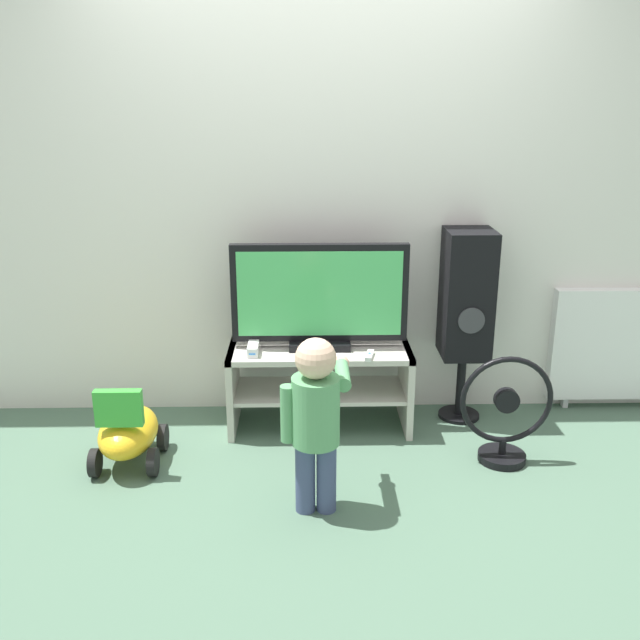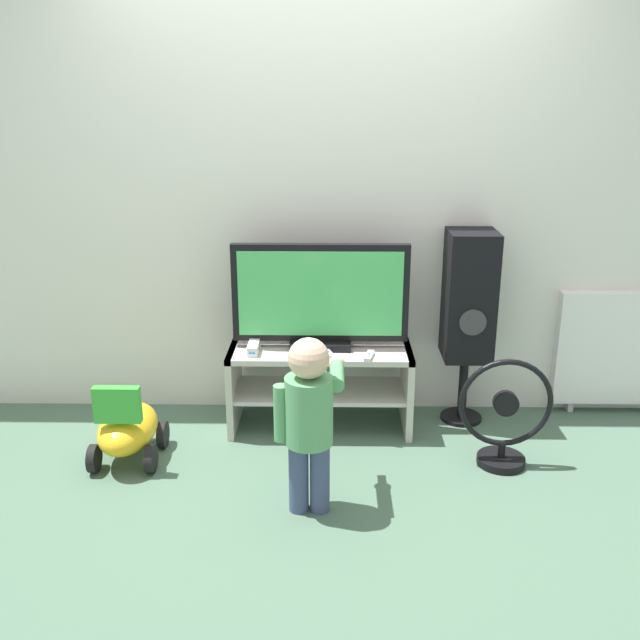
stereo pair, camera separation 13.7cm
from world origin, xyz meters
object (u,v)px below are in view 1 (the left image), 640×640
(television, at_px, (320,297))
(ride_on_toy, at_px, (128,432))
(radiator, at_px, (618,344))
(floor_fan, at_px, (505,415))
(remote_secondary, at_px, (329,354))
(game_console, at_px, (253,349))
(remote_primary, at_px, (369,355))
(speaker_tower, at_px, (466,298))
(child, at_px, (316,411))

(television, xyz_separation_m, ride_on_toy, (-0.97, -0.43, -0.57))
(radiator, bearing_deg, floor_fan, -142.17)
(remote_secondary, bearing_deg, ride_on_toy, -164.14)
(game_console, relative_size, ride_on_toy, 0.36)
(television, height_order, game_console, television)
(game_console, xyz_separation_m, remote_secondary, (0.40, -0.04, -0.02))
(remote_primary, relative_size, speaker_tower, 0.12)
(remote_secondary, height_order, ride_on_toy, remote_secondary)
(television, xyz_separation_m, floor_fan, (0.92, -0.44, -0.49))
(remote_primary, relative_size, floor_fan, 0.24)
(remote_secondary, xyz_separation_m, speaker_tower, (0.76, 0.21, 0.24))
(radiator, bearing_deg, child, -149.27)
(speaker_tower, relative_size, radiator, 1.39)
(remote_secondary, bearing_deg, floor_fan, -18.99)
(game_console, bearing_deg, ride_on_toy, -151.60)
(speaker_tower, bearing_deg, remote_secondary, -164.52)
(ride_on_toy, bearing_deg, speaker_tower, 15.70)
(ride_on_toy, xyz_separation_m, radiator, (2.71, 0.62, 0.22))
(remote_secondary, distance_m, floor_fan, 0.96)
(child, height_order, speaker_tower, speaker_tower)
(game_console, height_order, speaker_tower, speaker_tower)
(television, bearing_deg, radiator, 6.46)
(ride_on_toy, bearing_deg, remote_primary, 11.79)
(remote_secondary, bearing_deg, game_console, 173.80)
(radiator, bearing_deg, game_console, -172.08)
(remote_secondary, distance_m, child, 0.72)
(child, xyz_separation_m, ride_on_toy, (-0.94, 0.43, -0.31))
(ride_on_toy, bearing_deg, remote_secondary, 15.86)
(television, relative_size, radiator, 1.20)
(ride_on_toy, bearing_deg, game_console, 28.40)
(speaker_tower, xyz_separation_m, floor_fan, (0.11, -0.51, -0.46))
(television, xyz_separation_m, radiator, (1.74, 0.20, -0.35))
(floor_fan, bearing_deg, remote_primary, 157.84)
(child, distance_m, radiator, 2.07)
(game_console, height_order, remote_primary, game_console)
(remote_primary, height_order, ride_on_toy, remote_primary)
(floor_fan, distance_m, radiator, 1.05)
(remote_primary, height_order, remote_secondary, same)
(television, height_order, speaker_tower, speaker_tower)
(television, bearing_deg, floor_fan, -25.50)
(game_console, xyz_separation_m, radiator, (2.10, 0.29, -0.10))
(television, distance_m, game_console, 0.45)
(game_console, relative_size, speaker_tower, 0.16)
(ride_on_toy, height_order, radiator, radiator)
(remote_secondary, xyz_separation_m, radiator, (1.70, 0.34, -0.08))
(television, relative_size, remote_primary, 7.05)
(speaker_tower, bearing_deg, game_console, -171.79)
(speaker_tower, bearing_deg, radiator, 7.54)
(floor_fan, height_order, radiator, radiator)
(television, height_order, remote_secondary, television)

